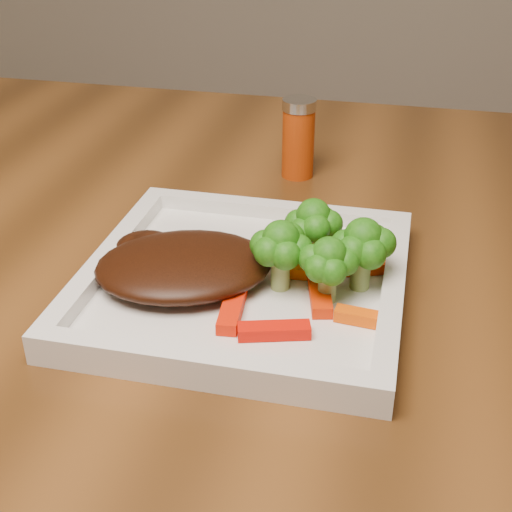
% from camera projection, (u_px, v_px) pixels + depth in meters
% --- Properties ---
extents(dining_table, '(1.60, 0.90, 0.75)m').
position_uv_depth(dining_table, '(223.00, 492.00, 0.91)').
color(dining_table, brown).
rests_on(dining_table, floor).
extents(plate, '(0.27, 0.27, 0.01)m').
position_uv_depth(plate, '(245.00, 286.00, 0.62)').
color(plate, white).
rests_on(plate, dining_table).
extents(steak, '(0.18, 0.16, 0.03)m').
position_uv_depth(steak, '(184.00, 265.00, 0.61)').
color(steak, '#331407').
rests_on(steak, plate).
extents(broccoli_0, '(0.07, 0.07, 0.07)m').
position_uv_depth(broccoli_0, '(313.00, 227.00, 0.62)').
color(broccoli_0, '#376D12').
rests_on(broccoli_0, plate).
extents(broccoli_1, '(0.07, 0.07, 0.06)m').
position_uv_depth(broccoli_1, '(362.00, 254.00, 0.59)').
color(broccoli_1, '#157513').
rests_on(broccoli_1, plate).
extents(broccoli_2, '(0.07, 0.07, 0.06)m').
position_uv_depth(broccoli_2, '(328.00, 269.00, 0.57)').
color(broccoli_2, '#256611').
rests_on(broccoli_2, plate).
extents(broccoli_3, '(0.06, 0.06, 0.06)m').
position_uv_depth(broccoli_3, '(281.00, 256.00, 0.59)').
color(broccoli_3, '#1A5C0F').
rests_on(broccoli_3, plate).
extents(carrot_0, '(0.06, 0.03, 0.01)m').
position_uv_depth(carrot_0, '(274.00, 331.00, 0.54)').
color(carrot_0, red).
rests_on(carrot_0, plate).
extents(carrot_1, '(0.05, 0.02, 0.01)m').
position_uv_depth(carrot_1, '(365.00, 318.00, 0.56)').
color(carrot_1, '#EF5003').
rests_on(carrot_1, plate).
extents(carrot_2, '(0.02, 0.06, 0.01)m').
position_uv_depth(carrot_2, '(232.00, 309.00, 0.57)').
color(carrot_2, red).
rests_on(carrot_2, plate).
extents(carrot_3, '(0.06, 0.03, 0.01)m').
position_uv_depth(carrot_3, '(369.00, 266.00, 0.62)').
color(carrot_3, '#FF3504').
rests_on(carrot_3, plate).
extents(carrot_4, '(0.05, 0.05, 0.01)m').
position_uv_depth(carrot_4, '(284.00, 239.00, 0.67)').
color(carrot_4, orange).
rests_on(carrot_4, plate).
extents(carrot_5, '(0.03, 0.06, 0.01)m').
position_uv_depth(carrot_5, '(320.00, 293.00, 0.59)').
color(carrot_5, red).
rests_on(carrot_5, plate).
extents(carrot_6, '(0.05, 0.02, 0.01)m').
position_uv_depth(carrot_6, '(307.00, 272.00, 0.62)').
color(carrot_6, '#FF6204').
rests_on(carrot_6, plate).
extents(spice_shaker, '(0.05, 0.05, 0.09)m').
position_uv_depth(spice_shaker, '(298.00, 138.00, 0.82)').
color(spice_shaker, '#A83509').
rests_on(spice_shaker, dining_table).
extents(carrot_7, '(0.05, 0.05, 0.01)m').
position_uv_depth(carrot_7, '(278.00, 244.00, 0.66)').
color(carrot_7, '#E06103').
rests_on(carrot_7, plate).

